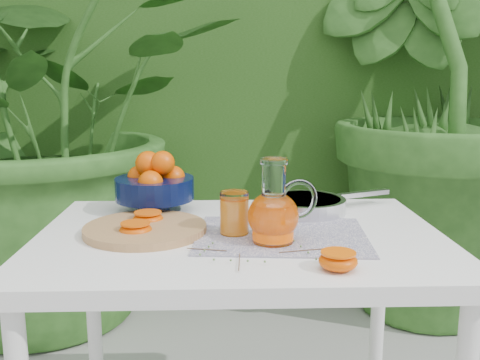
{
  "coord_description": "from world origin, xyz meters",
  "views": [
    {
      "loc": [
        -0.08,
        -1.25,
        1.14
      ],
      "look_at": [
        -0.03,
        0.04,
        0.88
      ],
      "focal_mm": 40.0,
      "sensor_mm": 36.0,
      "label": 1
    }
  ],
  "objects_px": {
    "cutting_board": "(145,229)",
    "fruit_bowl": "(155,183)",
    "juice_pitcher": "(274,213)",
    "white_table": "(240,264)",
    "saute_pan": "(306,204)"
  },
  "relations": [
    {
      "from": "cutting_board",
      "to": "white_table",
      "type": "bearing_deg",
      "value": -2.05
    },
    {
      "from": "white_table",
      "to": "saute_pan",
      "type": "relative_size",
      "value": 2.37
    },
    {
      "from": "white_table",
      "to": "fruit_bowl",
      "type": "height_order",
      "value": "fruit_bowl"
    },
    {
      "from": "white_table",
      "to": "saute_pan",
      "type": "xyz_separation_m",
      "value": [
        0.19,
        0.19,
        0.11
      ]
    },
    {
      "from": "saute_pan",
      "to": "cutting_board",
      "type": "bearing_deg",
      "value": -156.88
    },
    {
      "from": "white_table",
      "to": "juice_pitcher",
      "type": "distance_m",
      "value": 0.19
    },
    {
      "from": "fruit_bowl",
      "to": "juice_pitcher",
      "type": "distance_m",
      "value": 0.44
    },
    {
      "from": "white_table",
      "to": "cutting_board",
      "type": "distance_m",
      "value": 0.25
    },
    {
      "from": "fruit_bowl",
      "to": "saute_pan",
      "type": "xyz_separation_m",
      "value": [
        0.43,
        -0.03,
        -0.06
      ]
    },
    {
      "from": "cutting_board",
      "to": "fruit_bowl",
      "type": "bearing_deg",
      "value": 90.14
    },
    {
      "from": "fruit_bowl",
      "to": "saute_pan",
      "type": "distance_m",
      "value": 0.43
    },
    {
      "from": "white_table",
      "to": "saute_pan",
      "type": "height_order",
      "value": "saute_pan"
    },
    {
      "from": "white_table",
      "to": "fruit_bowl",
      "type": "bearing_deg",
      "value": 136.46
    },
    {
      "from": "white_table",
      "to": "juice_pitcher",
      "type": "relative_size",
      "value": 5.1
    },
    {
      "from": "fruit_bowl",
      "to": "white_table",
      "type": "bearing_deg",
      "value": -43.54
    }
  ]
}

